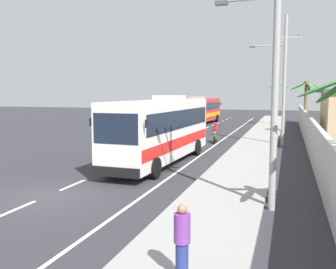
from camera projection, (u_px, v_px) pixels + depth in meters
ground_plane at (45, 197)px, 15.00m from camera, size 160.00×160.00×0.00m
sidewalk_kerb at (246, 161)px, 22.40m from camera, size 3.20×90.00×0.14m
lane_markings at (192, 147)px, 28.50m from camera, size 3.83×71.85×0.01m
boundary_wall at (311, 137)px, 24.90m from camera, size 0.24×60.00×2.43m
coach_bus_foreground at (162, 128)px, 22.09m from camera, size 3.19×11.60×3.97m
coach_bus_far_lane at (200, 110)px, 49.89m from camera, size 3.51×12.28×3.60m
motorcycle_beside_bus at (215, 135)px, 31.25m from camera, size 0.56×1.96×1.67m
pedestrian_near_kerb at (182, 240)px, 8.06m from camera, size 0.36×0.36×1.64m
utility_pole_nearest at (274, 58)px, 12.78m from camera, size 3.11×0.24×10.05m
utility_pole_mid at (283, 77)px, 28.81m from camera, size 3.81×0.24×9.99m
palm_nearest at (306, 96)px, 37.15m from camera, size 3.53×3.57×5.32m
palm_third at (277, 93)px, 47.97m from camera, size 2.74×2.82×5.63m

